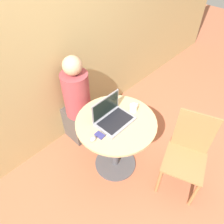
% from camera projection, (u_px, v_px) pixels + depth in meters
% --- Properties ---
extents(ground_plane, '(12.00, 12.00, 0.00)m').
position_uv_depth(ground_plane, '(115.00, 163.00, 2.65)').
color(ground_plane, '#B26042').
extents(back_wall, '(7.00, 0.05, 2.60)m').
position_uv_depth(back_wall, '(54.00, 40.00, 2.15)').
color(back_wall, tan).
rests_on(back_wall, ground_plane).
extents(round_table, '(0.80, 0.80, 0.74)m').
position_uv_depth(round_table, '(116.00, 135.00, 2.28)').
color(round_table, '#4C4C51').
rests_on(round_table, ground_plane).
extents(laptop, '(0.36, 0.26, 0.24)m').
position_uv_depth(laptop, '(112.00, 117.00, 2.11)').
color(laptop, gray).
rests_on(laptop, round_table).
extents(cell_phone, '(0.06, 0.09, 0.02)m').
position_uv_depth(cell_phone, '(100.00, 135.00, 1.99)').
color(cell_phone, navy).
rests_on(cell_phone, round_table).
extents(computer_mouse, '(0.06, 0.04, 0.04)m').
position_uv_depth(computer_mouse, '(93.00, 139.00, 1.95)').
color(computer_mouse, '#B2B2B7').
rests_on(computer_mouse, round_table).
extents(coffee_cup, '(0.12, 0.08, 0.08)m').
position_uv_depth(coffee_cup, '(134.00, 108.00, 2.21)').
color(coffee_cup, white).
rests_on(coffee_cup, round_table).
extents(chair_empty, '(0.51, 0.51, 0.93)m').
position_uv_depth(chair_empty, '(187.00, 154.00, 2.18)').
color(chair_empty, '#9E7042').
rests_on(chair_empty, ground_plane).
extents(person_seated, '(0.30, 0.47, 1.21)m').
position_uv_depth(person_seated, '(76.00, 106.00, 2.62)').
color(person_seated, '#4C4742').
rests_on(person_seated, ground_plane).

